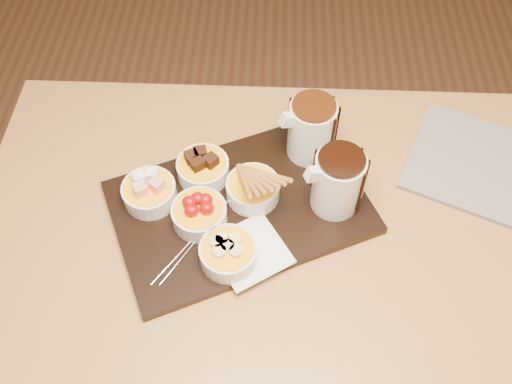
{
  "coord_description": "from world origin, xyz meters",
  "views": [
    {
      "loc": [
        -0.05,
        -0.52,
        1.65
      ],
      "look_at": [
        -0.07,
        0.07,
        0.81
      ],
      "focal_mm": 40.0,
      "sensor_mm": 36.0,
      "label": 1
    }
  ],
  "objects_px": {
    "pitcher_milk_chocolate": "(311,130)",
    "newspaper": "(488,168)",
    "pitcher_dark_chocolate": "(337,182)",
    "dining_table": "(290,269)",
    "serving_board": "(240,207)",
    "bowl_strawberries": "(199,215)"
  },
  "relations": [
    {
      "from": "dining_table",
      "to": "pitcher_dark_chocolate",
      "type": "distance_m",
      "value": 0.21
    },
    {
      "from": "newspaper",
      "to": "serving_board",
      "type": "bearing_deg",
      "value": -143.38
    },
    {
      "from": "dining_table",
      "to": "newspaper",
      "type": "xyz_separation_m",
      "value": [
        0.39,
        0.19,
        0.1
      ]
    },
    {
      "from": "pitcher_milk_chocolate",
      "to": "pitcher_dark_chocolate",
      "type": "bearing_deg",
      "value": -94.4
    },
    {
      "from": "dining_table",
      "to": "serving_board",
      "type": "bearing_deg",
      "value": 144.64
    },
    {
      "from": "bowl_strawberries",
      "to": "pitcher_dark_chocolate",
      "type": "bearing_deg",
      "value": 11.76
    },
    {
      "from": "dining_table",
      "to": "newspaper",
      "type": "distance_m",
      "value": 0.44
    },
    {
      "from": "pitcher_dark_chocolate",
      "to": "newspaper",
      "type": "xyz_separation_m",
      "value": [
        0.31,
        0.1,
        -0.07
      ]
    },
    {
      "from": "dining_table",
      "to": "newspaper",
      "type": "height_order",
      "value": "newspaper"
    },
    {
      "from": "serving_board",
      "to": "pitcher_dark_chocolate",
      "type": "relative_size",
      "value": 3.73
    },
    {
      "from": "pitcher_milk_chocolate",
      "to": "newspaper",
      "type": "distance_m",
      "value": 0.36
    },
    {
      "from": "bowl_strawberries",
      "to": "pitcher_dark_chocolate",
      "type": "xyz_separation_m",
      "value": [
        0.25,
        0.05,
        0.04
      ]
    },
    {
      "from": "pitcher_dark_chocolate",
      "to": "newspaper",
      "type": "relative_size",
      "value": 0.41
    },
    {
      "from": "bowl_strawberries",
      "to": "pitcher_milk_chocolate",
      "type": "bearing_deg",
      "value": 40.8
    },
    {
      "from": "dining_table",
      "to": "serving_board",
      "type": "height_order",
      "value": "serving_board"
    },
    {
      "from": "serving_board",
      "to": "pitcher_milk_chocolate",
      "type": "bearing_deg",
      "value": 21.8
    },
    {
      "from": "pitcher_dark_chocolate",
      "to": "newspaper",
      "type": "height_order",
      "value": "pitcher_dark_chocolate"
    },
    {
      "from": "bowl_strawberries",
      "to": "pitcher_dark_chocolate",
      "type": "distance_m",
      "value": 0.25
    },
    {
      "from": "dining_table",
      "to": "bowl_strawberries",
      "type": "height_order",
      "value": "bowl_strawberries"
    },
    {
      "from": "dining_table",
      "to": "pitcher_dark_chocolate",
      "type": "relative_size",
      "value": 9.73
    },
    {
      "from": "pitcher_milk_chocolate",
      "to": "newspaper",
      "type": "relative_size",
      "value": 0.41
    },
    {
      "from": "pitcher_dark_chocolate",
      "to": "pitcher_milk_chocolate",
      "type": "height_order",
      "value": "same"
    }
  ]
}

